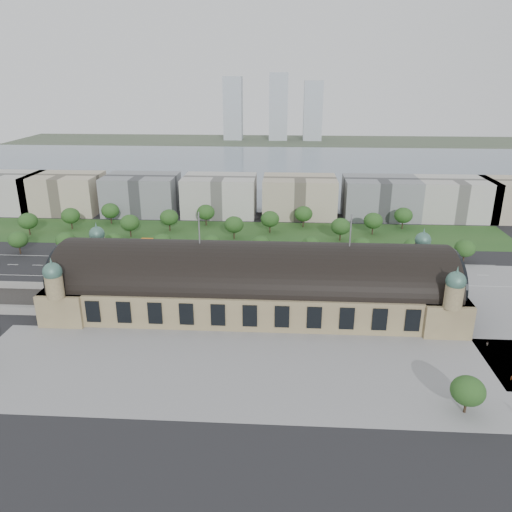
# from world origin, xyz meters

# --- Properties ---
(ground) EXTENTS (900.00, 900.00, 0.00)m
(ground) POSITION_xyz_m (0.00, 0.00, 0.00)
(ground) COLOR black
(ground) RESTS_ON ground
(station) EXTENTS (150.00, 48.40, 44.30)m
(station) POSITION_xyz_m (0.00, 0.00, 10.28)
(station) COLOR #9D8E61
(station) RESTS_ON ground
(plaza_south) EXTENTS (190.00, 48.00, 0.12)m
(plaza_south) POSITION_xyz_m (10.00, -44.00, 0.00)
(plaza_south) COLOR gray
(plaza_south) RESTS_ON ground
(road_slab) EXTENTS (260.00, 26.00, 0.10)m
(road_slab) POSITION_xyz_m (-20.00, 38.00, 0.00)
(road_slab) COLOR black
(road_slab) RESTS_ON ground
(grass_belt) EXTENTS (300.00, 45.00, 0.10)m
(grass_belt) POSITION_xyz_m (-15.00, 93.00, 0.00)
(grass_belt) COLOR #254E1F
(grass_belt) RESTS_ON ground
(petrol_station) EXTENTS (14.00, 13.00, 5.05)m
(petrol_station) POSITION_xyz_m (-53.91, 65.28, 2.95)
(petrol_station) COLOR orange
(petrol_station) RESTS_ON ground
(lake) EXTENTS (700.00, 320.00, 0.08)m
(lake) POSITION_xyz_m (0.00, 298.00, 0.00)
(lake) COLOR slate
(lake) RESTS_ON ground
(far_shore) EXTENTS (700.00, 120.00, 0.14)m
(far_shore) POSITION_xyz_m (0.00, 498.00, 0.00)
(far_shore) COLOR #44513D
(far_shore) RESTS_ON ground
(far_tower_left) EXTENTS (24.00, 24.00, 80.00)m
(far_tower_left) POSITION_xyz_m (-60.00, 508.00, 40.00)
(far_tower_left) COLOR #9EA8B2
(far_tower_left) RESTS_ON ground
(far_tower_mid) EXTENTS (24.00, 24.00, 85.00)m
(far_tower_mid) POSITION_xyz_m (0.00, 508.00, 42.50)
(far_tower_mid) COLOR #9EA8B2
(far_tower_mid) RESTS_ON ground
(far_tower_right) EXTENTS (24.00, 24.00, 75.00)m
(far_tower_right) POSITION_xyz_m (45.00, 508.00, 37.50)
(far_tower_right) COLOR #9EA8B2
(far_tower_right) RESTS_ON ground
(office_0) EXTENTS (45.00, 32.00, 24.00)m
(office_0) POSITION_xyz_m (-170.00, 133.00, 12.00)
(office_0) COLOR #B3B2AA
(office_0) RESTS_ON ground
(office_1) EXTENTS (45.00, 32.00, 24.00)m
(office_1) POSITION_xyz_m (-130.00, 133.00, 12.00)
(office_1) COLOR #B1A48B
(office_1) RESTS_ON ground
(office_2) EXTENTS (45.00, 32.00, 24.00)m
(office_2) POSITION_xyz_m (-80.00, 133.00, 12.00)
(office_2) COLOR slate
(office_2) RESTS_ON ground
(office_3) EXTENTS (45.00, 32.00, 24.00)m
(office_3) POSITION_xyz_m (-30.00, 133.00, 12.00)
(office_3) COLOR #B3B2AA
(office_3) RESTS_ON ground
(office_4) EXTENTS (45.00, 32.00, 24.00)m
(office_4) POSITION_xyz_m (20.00, 133.00, 12.00)
(office_4) COLOR #B1A48B
(office_4) RESTS_ON ground
(office_5) EXTENTS (45.00, 32.00, 24.00)m
(office_5) POSITION_xyz_m (70.00, 133.00, 12.00)
(office_5) COLOR slate
(office_5) RESTS_ON ground
(office_6) EXTENTS (45.00, 32.00, 24.00)m
(office_6) POSITION_xyz_m (115.00, 133.00, 12.00)
(office_6) COLOR #B3B2AA
(office_6) RESTS_ON ground
(tree_row_0) EXTENTS (9.60, 9.60, 11.52)m
(tree_row_0) POSITION_xyz_m (-120.00, 53.00, 7.43)
(tree_row_0) COLOR #2D2116
(tree_row_0) RESTS_ON ground
(tree_row_1) EXTENTS (9.60, 9.60, 11.52)m
(tree_row_1) POSITION_xyz_m (-96.00, 53.00, 7.43)
(tree_row_1) COLOR #2D2116
(tree_row_1) RESTS_ON ground
(tree_row_2) EXTENTS (9.60, 9.60, 11.52)m
(tree_row_2) POSITION_xyz_m (-72.00, 53.00, 7.43)
(tree_row_2) COLOR #2D2116
(tree_row_2) RESTS_ON ground
(tree_row_3) EXTENTS (9.60, 9.60, 11.52)m
(tree_row_3) POSITION_xyz_m (-48.00, 53.00, 7.43)
(tree_row_3) COLOR #2D2116
(tree_row_3) RESTS_ON ground
(tree_row_4) EXTENTS (9.60, 9.60, 11.52)m
(tree_row_4) POSITION_xyz_m (-24.00, 53.00, 7.43)
(tree_row_4) COLOR #2D2116
(tree_row_4) RESTS_ON ground
(tree_row_5) EXTENTS (9.60, 9.60, 11.52)m
(tree_row_5) POSITION_xyz_m (0.00, 53.00, 7.43)
(tree_row_5) COLOR #2D2116
(tree_row_5) RESTS_ON ground
(tree_row_6) EXTENTS (9.60, 9.60, 11.52)m
(tree_row_6) POSITION_xyz_m (24.00, 53.00, 7.43)
(tree_row_6) COLOR #2D2116
(tree_row_6) RESTS_ON ground
(tree_row_7) EXTENTS (9.60, 9.60, 11.52)m
(tree_row_7) POSITION_xyz_m (48.00, 53.00, 7.43)
(tree_row_7) COLOR #2D2116
(tree_row_7) RESTS_ON ground
(tree_row_8) EXTENTS (9.60, 9.60, 11.52)m
(tree_row_8) POSITION_xyz_m (72.00, 53.00, 7.43)
(tree_row_8) COLOR #2D2116
(tree_row_8) RESTS_ON ground
(tree_row_9) EXTENTS (9.60, 9.60, 11.52)m
(tree_row_9) POSITION_xyz_m (96.00, 53.00, 7.43)
(tree_row_9) COLOR #2D2116
(tree_row_9) RESTS_ON ground
(tree_belt_0) EXTENTS (10.40, 10.40, 12.48)m
(tree_belt_0) POSITION_xyz_m (-130.00, 83.00, 8.05)
(tree_belt_0) COLOR #2D2116
(tree_belt_0) RESTS_ON ground
(tree_belt_1) EXTENTS (10.40, 10.40, 12.48)m
(tree_belt_1) POSITION_xyz_m (-111.00, 95.00, 8.05)
(tree_belt_1) COLOR #2D2116
(tree_belt_1) RESTS_ON ground
(tree_belt_2) EXTENTS (10.40, 10.40, 12.48)m
(tree_belt_2) POSITION_xyz_m (-92.00, 107.00, 8.05)
(tree_belt_2) COLOR #2D2116
(tree_belt_2) RESTS_ON ground
(tree_belt_3) EXTENTS (10.40, 10.40, 12.48)m
(tree_belt_3) POSITION_xyz_m (-73.00, 83.00, 8.05)
(tree_belt_3) COLOR #2D2116
(tree_belt_3) RESTS_ON ground
(tree_belt_4) EXTENTS (10.40, 10.40, 12.48)m
(tree_belt_4) POSITION_xyz_m (-54.00, 95.00, 8.05)
(tree_belt_4) COLOR #2D2116
(tree_belt_4) RESTS_ON ground
(tree_belt_5) EXTENTS (10.40, 10.40, 12.48)m
(tree_belt_5) POSITION_xyz_m (-35.00, 107.00, 8.05)
(tree_belt_5) COLOR #2D2116
(tree_belt_5) RESTS_ON ground
(tree_belt_6) EXTENTS (10.40, 10.40, 12.48)m
(tree_belt_6) POSITION_xyz_m (-16.00, 83.00, 8.05)
(tree_belt_6) COLOR #2D2116
(tree_belt_6) RESTS_ON ground
(tree_belt_7) EXTENTS (10.40, 10.40, 12.48)m
(tree_belt_7) POSITION_xyz_m (3.00, 95.00, 8.05)
(tree_belt_7) COLOR #2D2116
(tree_belt_7) RESTS_ON ground
(tree_belt_8) EXTENTS (10.40, 10.40, 12.48)m
(tree_belt_8) POSITION_xyz_m (22.00, 107.00, 8.05)
(tree_belt_8) COLOR #2D2116
(tree_belt_8) RESTS_ON ground
(tree_belt_9) EXTENTS (10.40, 10.40, 12.48)m
(tree_belt_9) POSITION_xyz_m (41.00, 83.00, 8.05)
(tree_belt_9) COLOR #2D2116
(tree_belt_9) RESTS_ON ground
(tree_belt_10) EXTENTS (10.40, 10.40, 12.48)m
(tree_belt_10) POSITION_xyz_m (60.00, 95.00, 8.05)
(tree_belt_10) COLOR #2D2116
(tree_belt_10) RESTS_ON ground
(tree_belt_11) EXTENTS (10.40, 10.40, 12.48)m
(tree_belt_11) POSITION_xyz_m (79.00, 107.00, 8.05)
(tree_belt_11) COLOR #2D2116
(tree_belt_11) RESTS_ON ground
(tree_plaza_s) EXTENTS (9.00, 9.00, 10.64)m
(tree_plaza_s) POSITION_xyz_m (60.00, -60.00, 6.80)
(tree_plaza_s) COLOR #2D2116
(tree_plaza_s) RESTS_ON ground
(traffic_car_2) EXTENTS (4.88, 2.26, 1.35)m
(traffic_car_2) POSITION_xyz_m (-69.52, 37.79, 0.68)
(traffic_car_2) COLOR black
(traffic_car_2) RESTS_ON ground
(traffic_car_3) EXTENTS (5.45, 2.73, 1.52)m
(traffic_car_3) POSITION_xyz_m (-42.83, 48.95, 0.76)
(traffic_car_3) COLOR maroon
(traffic_car_3) RESTS_ON ground
(traffic_car_4) EXTENTS (4.09, 1.70, 1.39)m
(traffic_car_4) POSITION_xyz_m (12.35, 38.46, 0.69)
(traffic_car_4) COLOR #1A2B4B
(traffic_car_4) RESTS_ON ground
(traffic_car_5) EXTENTS (4.45, 1.62, 1.46)m
(traffic_car_5) POSITION_xyz_m (24.88, 43.32, 0.73)
(traffic_car_5) COLOR #585960
(traffic_car_5) RESTS_ON ground
(traffic_car_6) EXTENTS (5.23, 2.53, 1.43)m
(traffic_car_6) POSITION_xyz_m (86.00, 31.04, 0.72)
(traffic_car_6) COLOR #BAB9BC
(traffic_car_6) RESTS_ON ground
(parked_car_0) EXTENTS (5.20, 4.08, 1.65)m
(parked_car_0) POSITION_xyz_m (-80.00, 21.00, 0.83)
(parked_car_0) COLOR black
(parked_car_0) RESTS_ON ground
(parked_car_1) EXTENTS (6.00, 4.87, 1.52)m
(parked_car_1) POSITION_xyz_m (-62.84, 25.00, 0.76)
(parked_car_1) COLOR maroon
(parked_car_1) RESTS_ON ground
(parked_car_2) EXTENTS (5.92, 4.27, 1.59)m
(parked_car_2) POSITION_xyz_m (-54.52, 21.00, 0.80)
(parked_car_2) COLOR #181F43
(parked_car_2) RESTS_ON ground
(parked_car_3) EXTENTS (4.26, 3.71, 1.39)m
(parked_car_3) POSITION_xyz_m (-46.87, 21.00, 0.69)
(parked_car_3) COLOR #5B5F63
(parked_car_3) RESTS_ON ground
(parked_car_4) EXTENTS (4.34, 3.64, 1.40)m
(parked_car_4) POSITION_xyz_m (-58.88, 23.04, 0.70)
(parked_car_4) COLOR silver
(parked_car_4) RESTS_ON ground
(parked_car_5) EXTENTS (5.66, 4.59, 1.43)m
(parked_car_5) POSITION_xyz_m (-35.88, 22.57, 0.72)
(parked_car_5) COLOR gray
(parked_car_5) RESTS_ON ground
(parked_car_6) EXTENTS (5.50, 3.98, 1.48)m
(parked_car_6) POSITION_xyz_m (-36.22, 21.00, 0.74)
(parked_car_6) COLOR black
(parked_car_6) RESTS_ON ground
(bus_west) EXTENTS (10.71, 3.47, 2.93)m
(bus_west) POSITION_xyz_m (-25.00, 27.00, 1.47)
(bus_west) COLOR #D54D22
(bus_west) RESTS_ON ground
(bus_mid) EXTENTS (12.95, 3.83, 3.56)m
(bus_mid) POSITION_xyz_m (0.84, 31.64, 1.78)
(bus_mid) COLOR beige
(bus_mid) RESTS_ON ground
(bus_east) EXTENTS (10.85, 3.13, 2.99)m
(bus_east) POSITION_xyz_m (22.92, 27.00, 1.49)
(bus_east) COLOR #BDB7AF
(bus_east) RESTS_ON ground
(pedestrian_1) EXTENTS (0.53, 0.70, 1.75)m
(pedestrian_1) POSITION_xyz_m (78.47, -44.25, 0.88)
(pedestrian_1) COLOR gray
(pedestrian_1) RESTS_ON ground
(pedestrian_2) EXTENTS (0.96, 0.93, 1.74)m
(pedestrian_2) POSITION_xyz_m (78.82, -24.49, 0.87)
(pedestrian_2) COLOR gray
(pedestrian_2) RESTS_ON ground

